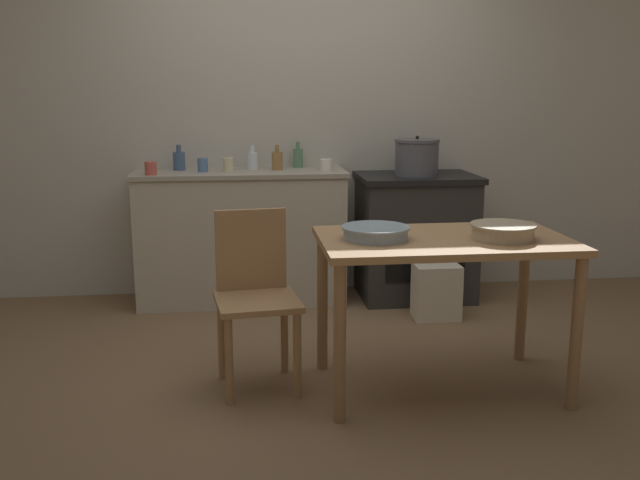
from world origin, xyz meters
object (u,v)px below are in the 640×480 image
at_px(flour_sack, 436,292).
at_px(stock_pot, 417,157).
at_px(bottle_far_left, 298,158).
at_px(bottle_left, 179,160).
at_px(cup_center, 228,165).
at_px(cup_center_right, 203,165).
at_px(bottle_center_left, 277,160).
at_px(cup_mid_right, 151,168).
at_px(mixing_bowl_large, 376,232).
at_px(mixing_bowl_small, 503,230).
at_px(chair, 255,292).
at_px(stove, 415,236).
at_px(cup_right, 326,165).
at_px(work_table, 443,259).
at_px(bottle_mid_left, 252,160).

height_order(flour_sack, stock_pot, stock_pot).
relative_size(flour_sack, bottle_far_left, 1.98).
distance_m(stock_pot, bottle_left, 1.64).
bearing_deg(cup_center, flour_sack, -21.25).
xyz_separation_m(flour_sack, cup_center_right, (-1.50, 0.53, 0.79)).
distance_m(bottle_center_left, cup_mid_right, 0.86).
height_order(bottle_far_left, bottle_center_left, bottle_far_left).
relative_size(mixing_bowl_large, mixing_bowl_small, 1.05).
relative_size(chair, bottle_left, 5.05).
bearing_deg(cup_center_right, flour_sack, -19.61).
bearing_deg(cup_mid_right, stove, 3.51).
height_order(bottle_left, cup_center, bottle_left).
relative_size(bottle_far_left, cup_right, 2.06).
relative_size(chair, flour_sack, 2.45).
bearing_deg(cup_center, work_table, -56.74).
bearing_deg(bottle_left, flour_sack, -21.63).
relative_size(work_table, chair, 1.36).
bearing_deg(stove, cup_mid_right, -176.49).
xyz_separation_m(bottle_far_left, cup_mid_right, (-1.00, -0.33, -0.03)).
bearing_deg(stove, flour_sack, -88.15).
relative_size(bottle_center_left, cup_mid_right, 1.98).
xyz_separation_m(bottle_left, bottle_center_left, (0.67, -0.05, -0.00)).
xyz_separation_m(stove, cup_right, (-0.64, -0.00, 0.52)).
bearing_deg(mixing_bowl_small, flour_sack, 88.92).
height_order(work_table, chair, chair).
bearing_deg(flour_sack, mixing_bowl_small, -91.08).
relative_size(flour_sack, bottle_left, 2.06).
bearing_deg(stock_pot, flour_sack, -85.84).
bearing_deg(stove, stock_pot, -110.76).
height_order(bottle_center_left, cup_center, bottle_center_left).
relative_size(work_table, mixing_bowl_small, 3.87).
height_order(bottle_far_left, cup_center, bottle_far_left).
bearing_deg(chair, cup_center_right, 94.92).
distance_m(mixing_bowl_small, cup_right, 1.78).
xyz_separation_m(stove, work_table, (-0.27, -1.59, 0.22)).
xyz_separation_m(stove, bottle_center_left, (-0.97, 0.09, 0.54)).
relative_size(chair, cup_center_right, 9.48).
height_order(mixing_bowl_small, cup_mid_right, cup_mid_right).
distance_m(flour_sack, cup_center_right, 1.78).
bearing_deg(cup_center_right, stove, -0.66).
height_order(chair, cup_right, cup_right).
bearing_deg(mixing_bowl_small, cup_center_right, 131.46).
xyz_separation_m(bottle_far_left, bottle_mid_left, (-0.33, -0.07, -0.01)).
xyz_separation_m(flour_sack, bottle_far_left, (-0.84, 0.73, 0.81)).
bearing_deg(mixing_bowl_small, cup_right, 111.08).
relative_size(stove, stock_pot, 2.83).
bearing_deg(work_table, bottle_center_left, 112.74).
xyz_separation_m(chair, cup_center_right, (-0.30, 1.43, 0.49)).
relative_size(flour_sack, cup_right, 4.07).
distance_m(bottle_far_left, bottle_left, 0.83).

